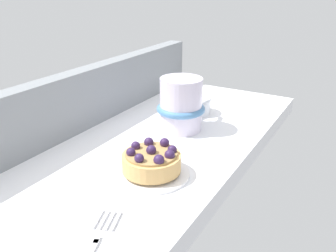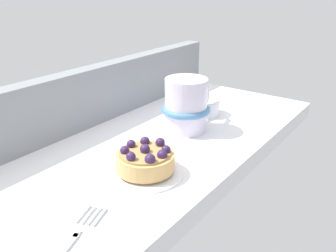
# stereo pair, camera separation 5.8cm
# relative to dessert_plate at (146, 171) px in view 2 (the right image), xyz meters

# --- Properties ---
(ground_plane) EXTENTS (0.83, 0.32, 0.03)m
(ground_plane) POSITION_rel_dessert_plate_xyz_m (0.04, 0.06, -0.02)
(ground_plane) COLOR white
(window_rail_back) EXTENTS (0.81, 0.03, 0.11)m
(window_rail_back) POSITION_rel_dessert_plate_xyz_m (0.04, 0.21, 0.05)
(window_rail_back) COLOR gray
(window_rail_back) RESTS_ON ground_plane
(dessert_plate) EXTENTS (0.11, 0.11, 0.01)m
(dessert_plate) POSITION_rel_dessert_plate_xyz_m (0.00, 0.00, 0.00)
(dessert_plate) COLOR white
(dessert_plate) RESTS_ON ground_plane
(raspberry_tart) EXTENTS (0.08, 0.08, 0.04)m
(raspberry_tart) POSITION_rel_dessert_plate_xyz_m (0.00, -0.00, 0.02)
(raspberry_tart) COLOR tan
(raspberry_tart) RESTS_ON dessert_plate
(coffee_mug) EXTENTS (0.12, 0.09, 0.10)m
(coffee_mug) POSITION_rel_dessert_plate_xyz_m (0.17, 0.04, 0.04)
(coffee_mug) COLOR silver
(coffee_mug) RESTS_ON ground_plane
(dessert_fork) EXTENTS (0.16, 0.07, 0.01)m
(dessert_fork) POSITION_rel_dessert_plate_xyz_m (-0.17, -0.03, -0.00)
(dessert_fork) COLOR #B7B7BC
(dessert_fork) RESTS_ON ground_plane
(sugar_bowl) EXTENTS (0.06, 0.06, 0.03)m
(sugar_bowl) POSITION_rel_dessert_plate_xyz_m (0.26, 0.06, 0.01)
(sugar_bowl) COLOR silver
(sugar_bowl) RESTS_ON ground_plane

